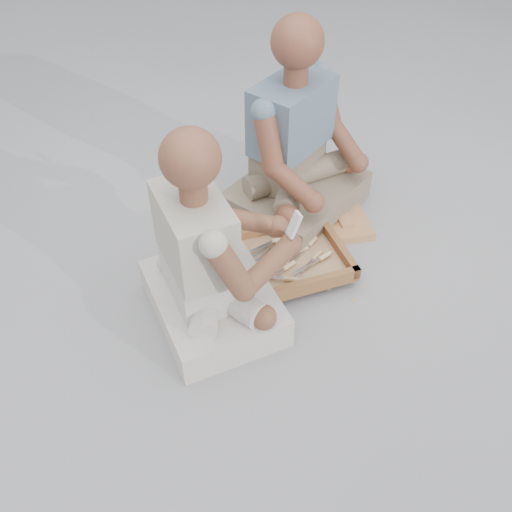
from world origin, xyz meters
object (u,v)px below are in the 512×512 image
object	(u,v)px
tool_tray	(285,259)
craftsman	(209,263)
companion	(297,154)
carved_panel	(301,219)

from	to	relation	value
tool_tray	craftsman	bearing A→B (deg)	-157.37
tool_tray	companion	bearing A→B (deg)	63.97
tool_tray	companion	world-z (taller)	companion
carved_panel	craftsman	size ratio (longest dim) A/B	0.69
companion	tool_tray	bearing A→B (deg)	29.89
tool_tray	craftsman	xyz separation A→B (m)	(-0.40, -0.16, 0.25)
tool_tray	carved_panel	bearing A→B (deg)	56.31
companion	craftsman	bearing A→B (deg)	10.28
tool_tray	companion	xyz separation A→B (m)	(0.21, 0.42, 0.27)
craftsman	companion	distance (m)	0.84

